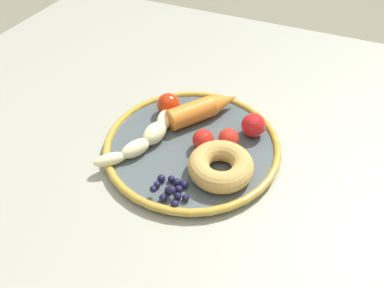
{
  "coord_description": "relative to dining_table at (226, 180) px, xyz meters",
  "views": [
    {
      "loc": [
        0.12,
        -0.43,
        1.16
      ],
      "look_at": [
        -0.05,
        -0.02,
        0.74
      ],
      "focal_mm": 35.6,
      "sensor_mm": 36.0,
      "label": 1
    }
  ],
  "objects": [
    {
      "name": "carrot_orange",
      "position": [
        -0.06,
        0.05,
        0.1
      ],
      "size": [
        0.11,
        0.13,
        0.04
      ],
      "color": "orange",
      "rests_on": "plate"
    },
    {
      "name": "blueberry_pile",
      "position": [
        -0.04,
        -0.13,
        0.09
      ],
      "size": [
        0.06,
        0.05,
        0.02
      ],
      "color": "#191638",
      "rests_on": "plate"
    },
    {
      "name": "plate",
      "position": [
        -0.05,
        -0.02,
        0.08
      ],
      "size": [
        0.28,
        0.28,
        0.02
      ],
      "color": "#485457",
      "rests_on": "dining_table"
    },
    {
      "name": "dining_table",
      "position": [
        0.0,
        0.0,
        0.0
      ],
      "size": [
        1.27,
        0.95,
        0.73
      ],
      "color": "#9A9C8C",
      "rests_on": "ground_plane"
    },
    {
      "name": "tomato_extra",
      "position": [
        -0.04,
        -0.03,
        0.1
      ],
      "size": [
        0.03,
        0.03,
        0.03
      ],
      "primitive_type": "sphere",
      "color": "red",
      "rests_on": "plate"
    },
    {
      "name": "tomato_mid",
      "position": [
        -0.12,
        0.03,
        0.11
      ],
      "size": [
        0.04,
        0.04,
        0.04
      ],
      "primitive_type": "sphere",
      "color": "red",
      "rests_on": "plate"
    },
    {
      "name": "tomato_near",
      "position": [
        -0.0,
        -0.01,
        0.1
      ],
      "size": [
        0.03,
        0.03,
        0.03
      ],
      "primitive_type": "sphere",
      "color": "red",
      "rests_on": "plate"
    },
    {
      "name": "tomato_far",
      "position": [
        0.03,
        0.04,
        0.11
      ],
      "size": [
        0.04,
        0.04,
        0.04
      ],
      "primitive_type": "sphere",
      "color": "red",
      "rests_on": "plate"
    },
    {
      "name": "donut",
      "position": [
        0.01,
        -0.07,
        0.1
      ],
      "size": [
        0.12,
        0.12,
        0.03
      ],
      "primitive_type": "torus",
      "rotation": [
        0.0,
        0.0,
        1.81
      ],
      "color": "tan",
      "rests_on": "plate"
    },
    {
      "name": "banana",
      "position": [
        -0.12,
        -0.04,
        0.1
      ],
      "size": [
        0.08,
        0.21,
        0.03
      ],
      "color": "#F5ECAF",
      "rests_on": "plate"
    }
  ]
}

